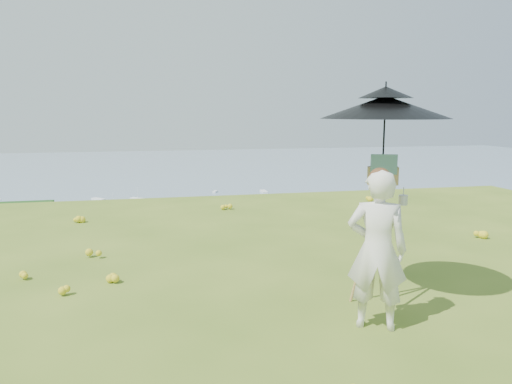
{
  "coord_description": "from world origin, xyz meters",
  "views": [
    {
      "loc": [
        -2.7,
        -5.41,
        2.13
      ],
      "look_at": [
        -1.08,
        1.92,
        0.91
      ],
      "focal_mm": 35.0,
      "sensor_mm": 36.0,
      "label": 1
    }
  ],
  "objects": [
    {
      "name": "ground",
      "position": [
        0.0,
        0.0,
        0.0
      ],
      "size": [
        14.0,
        14.0,
        0.0
      ],
      "primitive_type": "plane",
      "color": "#536D1F",
      "rests_on": "ground"
    },
    {
      "name": "shoreline_tier",
      "position": [
        0.0,
        75.0,
        -36.0
      ],
      "size": [
        170.0,
        28.0,
        8.0
      ],
      "primitive_type": "cube",
      "color": "slate",
      "rests_on": "bay_water"
    },
    {
      "name": "bay_water",
      "position": [
        0.0,
        240.0,
        -34.0
      ],
      "size": [
        700.0,
        700.0,
        0.0
      ],
      "primitive_type": "plane",
      "color": "slate",
      "rests_on": "ground"
    },
    {
      "name": "slope_trees",
      "position": [
        0.0,
        35.0,
        -15.0
      ],
      "size": [
        110.0,
        50.0,
        6.0
      ],
      "primitive_type": null,
      "color": "#1B5519",
      "rests_on": "forest_slope"
    },
    {
      "name": "harbor_town",
      "position": [
        0.0,
        75.0,
        -29.5
      ],
      "size": [
        110.0,
        22.0,
        5.0
      ],
      "primitive_type": null,
      "color": "silver",
      "rests_on": "shoreline_tier"
    },
    {
      "name": "moored_boats",
      "position": [
        -12.5,
        161.0,
        -33.65
      ],
      "size": [
        140.0,
        140.0,
        0.7
      ],
      "primitive_type": null,
      "color": "white",
      "rests_on": "bay_water"
    },
    {
      "name": "wildflowers",
      "position": [
        0.0,
        0.25,
        0.06
      ],
      "size": [
        10.0,
        10.5,
        0.12
      ],
      "primitive_type": null,
      "color": "gold",
      "rests_on": "ground"
    },
    {
      "name": "painter",
      "position": [
        -0.54,
        -1.08,
        0.79
      ],
      "size": [
        0.68,
        0.59,
        1.58
      ],
      "primitive_type": "imported",
      "rotation": [
        0.0,
        0.0,
        2.7
      ],
      "color": "silver",
      "rests_on": "ground"
    },
    {
      "name": "field_easel",
      "position": [
        -0.24,
        -0.55,
        0.84
      ],
      "size": [
        0.82,
        0.82,
        1.68
      ],
      "primitive_type": null,
      "rotation": [
        0.0,
        0.0,
        -0.35
      ],
      "color": "olive",
      "rests_on": "ground"
    },
    {
      "name": "sun_umbrella",
      "position": [
        -0.23,
        -0.52,
        1.91
      ],
      "size": [
        1.63,
        1.63,
        1.05
      ],
      "primitive_type": null,
      "rotation": [
        0.0,
        0.0,
        -0.23
      ],
      "color": "black",
      "rests_on": "field_easel"
    },
    {
      "name": "painter_cap",
      "position": [
        -0.54,
        -1.08,
        1.54
      ],
      "size": [
        0.27,
        0.29,
        0.1
      ],
      "primitive_type": null,
      "rotation": [
        0.0,
        0.0,
        -0.28
      ],
      "color": "#BF696A",
      "rests_on": "painter"
    }
  ]
}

